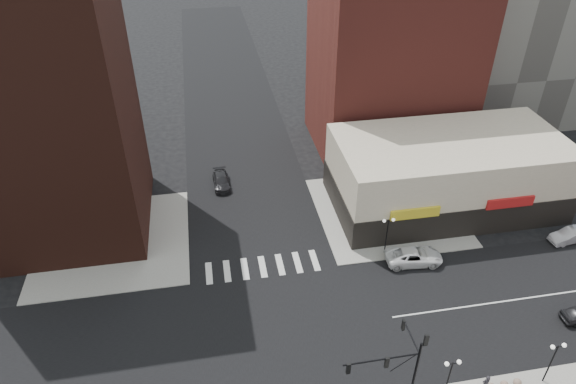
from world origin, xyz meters
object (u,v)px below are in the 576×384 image
object	(u,v)px
white_suv	(414,256)
street_lamp_se_a	(451,370)
traffic_signal	(402,361)
street_lamp_se_b	(555,354)
silver_sedan	(570,235)
dark_sedan_north	(221,181)
pedestrian	(486,384)
street_lamp_ne	(388,227)

from	to	relation	value
white_suv	street_lamp_se_a	bearing A→B (deg)	172.30
white_suv	traffic_signal	bearing A→B (deg)	158.73
street_lamp_se_b	silver_sedan	bearing A→B (deg)	50.19
dark_sedan_north	silver_sedan	bearing A→B (deg)	-27.35
street_lamp_se_b	pedestrian	xyz separation A→B (m)	(-4.83, 0.00, -2.32)
traffic_signal	white_suv	size ratio (longest dim) A/B	1.42
street_lamp_ne	pedestrian	distance (m)	16.31
street_lamp_se_a	street_lamp_ne	world-z (taller)	same
white_suv	silver_sedan	xyz separation A→B (m)	(16.77, 0.22, -0.06)
street_lamp_ne	pedestrian	bearing A→B (deg)	-82.26
traffic_signal	pedestrian	world-z (taller)	traffic_signal
street_lamp_se_b	dark_sedan_north	size ratio (longest dim) A/B	0.92
traffic_signal	street_lamp_se_b	distance (m)	11.88
silver_sedan	pedestrian	xyz separation A→B (m)	(-16.91, -14.50, 0.27)
traffic_signal	street_lamp_ne	world-z (taller)	traffic_signal
street_lamp_se_a	silver_sedan	xyz separation A→B (m)	(20.09, 14.50, -2.59)
street_lamp_ne	pedestrian	size ratio (longest dim) A/B	2.44
traffic_signal	street_lamp_se_a	size ratio (longest dim) A/B	1.87
street_lamp_se_a	dark_sedan_north	size ratio (longest dim) A/B	0.92
traffic_signal	street_lamp_se_b	bearing A→B (deg)	-0.82
street_lamp_ne	white_suv	size ratio (longest dim) A/B	0.76
street_lamp_se_b	street_lamp_ne	size ratio (longest dim) A/B	1.00
silver_sedan	pedestrian	size ratio (longest dim) A/B	2.50
traffic_signal	white_suv	bearing A→B (deg)	63.35
traffic_signal	pedestrian	xyz separation A→B (m)	(6.94, -0.17, -3.99)
street_lamp_se_a	street_lamp_ne	distance (m)	16.03
street_lamp_ne	silver_sedan	distance (m)	19.32
street_lamp_ne	dark_sedan_north	world-z (taller)	street_lamp_ne
dark_sedan_north	pedestrian	distance (m)	35.26
pedestrian	street_lamp_se_b	bearing A→B (deg)	175.87
pedestrian	street_lamp_se_a	bearing A→B (deg)	-4.13
traffic_signal	pedestrian	bearing A→B (deg)	-1.40
street_lamp_se_a	silver_sedan	size ratio (longest dim) A/B	0.98
dark_sedan_north	street_lamp_se_b	bearing A→B (deg)	-56.27
silver_sedan	dark_sedan_north	distance (m)	37.75
traffic_signal	silver_sedan	bearing A→B (deg)	31.00
street_lamp_se_a	white_suv	world-z (taller)	street_lamp_se_a
street_lamp_se_b	dark_sedan_north	distance (m)	37.93
street_lamp_se_a	pedestrian	xyz separation A→B (m)	(3.17, 0.00, -2.32)
traffic_signal	dark_sedan_north	world-z (taller)	traffic_signal
white_suv	silver_sedan	size ratio (longest dim) A/B	1.28
dark_sedan_north	traffic_signal	bearing A→B (deg)	-73.35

